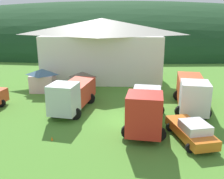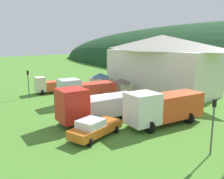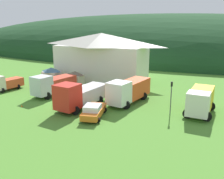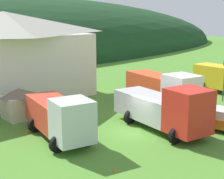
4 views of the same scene
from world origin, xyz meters
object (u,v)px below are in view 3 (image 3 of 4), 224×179
at_px(play_shed_cream, 75,78).
at_px(tow_truck_silver, 53,84).
at_px(traffic_cone_mid_row, 56,90).
at_px(heavy_rig_striped, 200,100).
at_px(traffic_light_east, 171,95).
at_px(heavy_rig_white, 128,90).
at_px(depot_building, 102,56).
at_px(service_pickup_orange, 94,111).
at_px(light_truck_cream, 6,83).
at_px(traffic_cone_near_pickup, 22,107).
at_px(play_shed_pink, 52,75).
at_px(crane_truck_red, 80,95).

xyz_separation_m(play_shed_cream, tow_truck_silver, (-0.11, -6.33, 0.37)).
height_order(tow_truck_silver, traffic_cone_mid_row, tow_truck_silver).
height_order(heavy_rig_striped, traffic_light_east, traffic_light_east).
xyz_separation_m(heavy_rig_white, heavy_rig_striped, (9.40, -0.80, -0.05)).
relative_size(depot_building, service_pickup_orange, 3.31).
bearing_deg(traffic_light_east, traffic_cone_mid_row, 167.39).
height_order(depot_building, light_truck_cream, depot_building).
bearing_deg(heavy_rig_white, traffic_cone_near_pickup, -50.15).
height_order(tow_truck_silver, traffic_light_east, traffic_light_east).
distance_m(depot_building, heavy_rig_white, 15.61).
xyz_separation_m(play_shed_pink, traffic_cone_mid_row, (3.62, -3.93, -1.47)).
relative_size(heavy_rig_white, traffic_light_east, 2.08).
bearing_deg(light_truck_cream, play_shed_pink, 162.42).
bearing_deg(tow_truck_silver, crane_truck_red, 72.67).
height_order(tow_truck_silver, crane_truck_red, crane_truck_red).
xyz_separation_m(play_shed_cream, traffic_light_east, (17.84, -8.04, 1.19)).
bearing_deg(depot_building, light_truck_cream, -128.82).
bearing_deg(depot_building, heavy_rig_white, -51.36).
bearing_deg(play_shed_pink, tow_truck_silver, -53.30).
bearing_deg(depot_building, heavy_rig_striped, -33.99).
bearing_deg(heavy_rig_striped, light_truck_cream, -85.77).
distance_m(heavy_rig_white, traffic_cone_near_pickup, 14.22).
bearing_deg(traffic_cone_near_pickup, heavy_rig_white, 29.81).
distance_m(traffic_light_east, traffic_cone_mid_row, 19.82).
relative_size(tow_truck_silver, traffic_cone_near_pickup, 12.67).
bearing_deg(traffic_cone_mid_row, traffic_cone_near_pickup, -85.20).
bearing_deg(traffic_cone_mid_row, light_truck_cream, -156.79).
bearing_deg(light_truck_cream, traffic_light_east, 97.88).
bearing_deg(depot_building, traffic_cone_mid_row, -108.32).
bearing_deg(play_shed_cream, light_truck_cream, -141.63).
bearing_deg(traffic_light_east, tow_truck_silver, 174.57).
height_order(crane_truck_red, service_pickup_orange, crane_truck_red).
xyz_separation_m(depot_building, play_shed_cream, (-2.03, -6.46, -3.19)).
height_order(play_shed_cream, heavy_rig_striped, heavy_rig_striped).
relative_size(tow_truck_silver, service_pickup_orange, 1.45).
bearing_deg(heavy_rig_white, light_truck_cream, -76.16).
relative_size(play_shed_pink, traffic_cone_near_pickup, 5.00).
xyz_separation_m(tow_truck_silver, heavy_rig_white, (11.74, 0.78, 0.14)).
distance_m(tow_truck_silver, traffic_cone_near_pickup, 6.48).
bearing_deg(heavy_rig_striped, heavy_rig_white, -91.70).
distance_m(depot_building, play_shed_pink, 9.88).
relative_size(light_truck_cream, traffic_light_east, 1.24).
distance_m(play_shed_cream, heavy_rig_white, 12.90).
distance_m(depot_building, traffic_cone_mid_row, 11.65).
distance_m(heavy_rig_white, traffic_light_east, 6.72).
height_order(play_shed_cream, crane_truck_red, crane_truck_red).
xyz_separation_m(depot_building, service_pickup_orange, (7.80, -18.80, -3.68)).
distance_m(play_shed_cream, service_pickup_orange, 15.79).
xyz_separation_m(light_truck_cream, heavy_rig_striped, (29.75, 0.55, 0.55)).
xyz_separation_m(play_shed_cream, play_shed_pink, (-4.97, 0.19, 0.15)).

